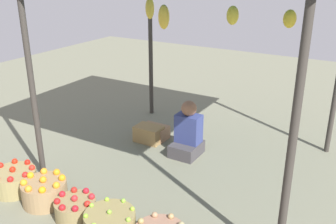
% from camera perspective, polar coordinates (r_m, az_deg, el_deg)
% --- Properties ---
extents(ground_plane, '(14.00, 14.00, 0.00)m').
position_cam_1_polar(ground_plane, '(5.19, 3.81, -7.49)').
color(ground_plane, slate).
extents(vendor_person, '(0.36, 0.44, 0.78)m').
position_cam_1_polar(vendor_person, '(5.27, 2.95, -3.35)').
color(vendor_person, '#403D40').
rests_on(vendor_person, ground).
extents(basket_red_tomatoes, '(0.51, 0.51, 0.31)m').
position_cam_1_polar(basket_red_tomatoes, '(4.88, -21.88, -9.39)').
color(basket_red_tomatoes, '#958653').
rests_on(basket_red_tomatoes, ground).
extents(basket_oranges, '(0.49, 0.49, 0.32)m').
position_cam_1_polar(basket_oranges, '(4.53, -17.88, -11.16)').
color(basket_oranges, '#9B7C54').
rests_on(basket_oranges, ground).
extents(basket_red_apples, '(0.43, 0.43, 0.27)m').
position_cam_1_polar(basket_red_apples, '(4.21, -13.59, -13.77)').
color(basket_red_apples, '#8E7C4E').
rests_on(basket_red_apples, ground).
extents(wooden_crate_near_vendor, '(0.40, 0.28, 0.20)m').
position_cam_1_polar(wooden_crate_near_vendor, '(5.82, -2.06, -3.01)').
color(wooden_crate_near_vendor, '#9F7856').
rests_on(wooden_crate_near_vendor, ground).
extents(wooden_crate_stacked_rear, '(0.40, 0.27, 0.24)m').
position_cam_1_polar(wooden_crate_stacked_rear, '(5.72, -2.88, -3.27)').
color(wooden_crate_stacked_rear, '#997948').
rests_on(wooden_crate_stacked_rear, ground).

